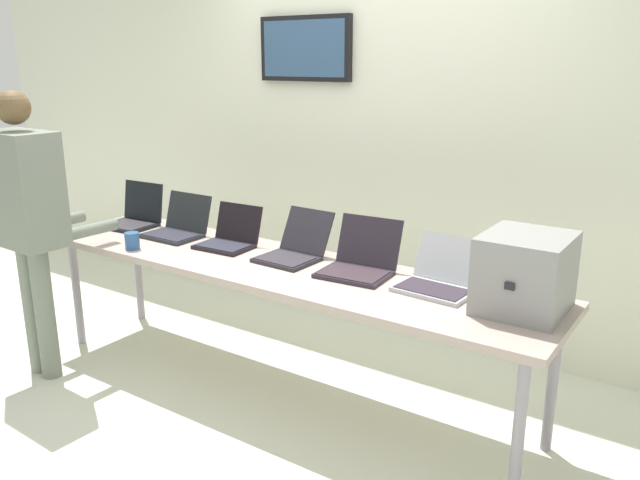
{
  "coord_description": "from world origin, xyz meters",
  "views": [
    {
      "loc": [
        2.03,
        -2.56,
        1.79
      ],
      "look_at": [
        0.2,
        0.14,
        0.87
      ],
      "focal_mm": 35.81,
      "sensor_mm": 36.0,
      "label": 1
    }
  ],
  "objects_px": {
    "workbench": "(275,272)",
    "person": "(28,210)",
    "laptop_station_2": "(230,237)",
    "laptop_station_5": "(440,278)",
    "laptop_station_1": "(178,227)",
    "laptop_station_3": "(294,248)",
    "equipment_box": "(525,273)",
    "laptop_station_4": "(360,261)",
    "coffee_mug": "(132,241)",
    "laptop_station_0": "(134,216)"
  },
  "relations": [
    {
      "from": "laptop_station_1",
      "to": "coffee_mug",
      "type": "distance_m",
      "value": 0.35
    },
    {
      "from": "workbench",
      "to": "laptop_station_3",
      "type": "xyz_separation_m",
      "value": [
        0.04,
        0.13,
        0.11
      ]
    },
    {
      "from": "person",
      "to": "coffee_mug",
      "type": "bearing_deg",
      "value": 42.72
    },
    {
      "from": "equipment_box",
      "to": "laptop_station_2",
      "type": "height_order",
      "value": "equipment_box"
    },
    {
      "from": "workbench",
      "to": "laptop_station_3",
      "type": "distance_m",
      "value": 0.17
    },
    {
      "from": "workbench",
      "to": "laptop_station_0",
      "type": "distance_m",
      "value": 1.28
    },
    {
      "from": "workbench",
      "to": "laptop_station_4",
      "type": "xyz_separation_m",
      "value": [
        0.46,
        0.12,
        0.11
      ]
    },
    {
      "from": "workbench",
      "to": "person",
      "type": "relative_size",
      "value": 1.86
    },
    {
      "from": "equipment_box",
      "to": "laptop_station_1",
      "type": "relative_size",
      "value": 1.18
    },
    {
      "from": "person",
      "to": "coffee_mug",
      "type": "xyz_separation_m",
      "value": [
        0.4,
        0.37,
        -0.2
      ]
    },
    {
      "from": "laptop_station_3",
      "to": "laptop_station_5",
      "type": "xyz_separation_m",
      "value": [
        0.86,
        -0.0,
        -0.0
      ]
    },
    {
      "from": "coffee_mug",
      "to": "laptop_station_5",
      "type": "bearing_deg",
      "value": 12.22
    },
    {
      "from": "laptop_station_3",
      "to": "laptop_station_0",
      "type": "bearing_deg",
      "value": -179.68
    },
    {
      "from": "laptop_station_5",
      "to": "coffee_mug",
      "type": "bearing_deg",
      "value": -167.78
    },
    {
      "from": "laptop_station_1",
      "to": "laptop_station_4",
      "type": "relative_size",
      "value": 0.93
    },
    {
      "from": "laptop_station_1",
      "to": "person",
      "type": "xyz_separation_m",
      "value": [
        -0.4,
        -0.73,
        0.19
      ]
    },
    {
      "from": "equipment_box",
      "to": "laptop_station_1",
      "type": "xyz_separation_m",
      "value": [
        -2.14,
        0.02,
        -0.11
      ]
    },
    {
      "from": "laptop_station_0",
      "to": "laptop_station_5",
      "type": "relative_size",
      "value": 0.94
    },
    {
      "from": "equipment_box",
      "to": "laptop_station_0",
      "type": "distance_m",
      "value": 2.57
    },
    {
      "from": "laptop_station_5",
      "to": "person",
      "type": "xyz_separation_m",
      "value": [
        -2.14,
        -0.75,
        0.2
      ]
    },
    {
      "from": "workbench",
      "to": "equipment_box",
      "type": "height_order",
      "value": "equipment_box"
    },
    {
      "from": "equipment_box",
      "to": "coffee_mug",
      "type": "height_order",
      "value": "equipment_box"
    },
    {
      "from": "coffee_mug",
      "to": "laptop_station_2",
      "type": "bearing_deg",
      "value": 40.24
    },
    {
      "from": "person",
      "to": "coffee_mug",
      "type": "relative_size",
      "value": 16.79
    },
    {
      "from": "equipment_box",
      "to": "laptop_station_5",
      "type": "xyz_separation_m",
      "value": [
        -0.4,
        0.04,
        -0.11
      ]
    },
    {
      "from": "laptop_station_1",
      "to": "laptop_station_4",
      "type": "height_order",
      "value": "laptop_station_4"
    },
    {
      "from": "laptop_station_1",
      "to": "laptop_station_5",
      "type": "bearing_deg",
      "value": 0.71
    },
    {
      "from": "workbench",
      "to": "coffee_mug",
      "type": "relative_size",
      "value": 31.31
    },
    {
      "from": "laptop_station_2",
      "to": "laptop_station_5",
      "type": "relative_size",
      "value": 0.88
    },
    {
      "from": "laptop_station_4",
      "to": "coffee_mug",
      "type": "xyz_separation_m",
      "value": [
        -1.3,
        -0.37,
        -0.01
      ]
    },
    {
      "from": "laptop_station_1",
      "to": "laptop_station_4",
      "type": "distance_m",
      "value": 1.3
    },
    {
      "from": "laptop_station_0",
      "to": "coffee_mug",
      "type": "xyz_separation_m",
      "value": [
        0.43,
        -0.37,
        -0.01
      ]
    },
    {
      "from": "laptop_station_3",
      "to": "laptop_station_4",
      "type": "distance_m",
      "value": 0.42
    },
    {
      "from": "laptop_station_2",
      "to": "coffee_mug",
      "type": "distance_m",
      "value": 0.56
    },
    {
      "from": "laptop_station_1",
      "to": "coffee_mug",
      "type": "bearing_deg",
      "value": -90.09
    },
    {
      "from": "laptop_station_1",
      "to": "laptop_station_3",
      "type": "height_order",
      "value": "same"
    },
    {
      "from": "equipment_box",
      "to": "laptop_station_1",
      "type": "bearing_deg",
      "value": 179.58
    },
    {
      "from": "workbench",
      "to": "laptop_station_2",
      "type": "distance_m",
      "value": 0.44
    },
    {
      "from": "laptop_station_1",
      "to": "person",
      "type": "height_order",
      "value": "person"
    },
    {
      "from": "laptop_station_4",
      "to": "coffee_mug",
      "type": "height_order",
      "value": "laptop_station_4"
    },
    {
      "from": "laptop_station_5",
      "to": "person",
      "type": "bearing_deg",
      "value": -160.75
    },
    {
      "from": "laptop_station_0",
      "to": "laptop_station_3",
      "type": "relative_size",
      "value": 0.9
    },
    {
      "from": "laptop_station_0",
      "to": "laptop_station_4",
      "type": "xyz_separation_m",
      "value": [
        1.73,
        -0.0,
        -0.0
      ]
    },
    {
      "from": "laptop_station_0",
      "to": "workbench",
      "type": "bearing_deg",
      "value": -5.49
    },
    {
      "from": "laptop_station_1",
      "to": "coffee_mug",
      "type": "xyz_separation_m",
      "value": [
        -0.0,
        -0.35,
        -0.01
      ]
    },
    {
      "from": "laptop_station_4",
      "to": "laptop_station_5",
      "type": "height_order",
      "value": "laptop_station_4"
    },
    {
      "from": "laptop_station_0",
      "to": "laptop_station_2",
      "type": "xyz_separation_m",
      "value": [
        0.85,
        -0.01,
        -0.01
      ]
    },
    {
      "from": "laptop_station_5",
      "to": "person",
      "type": "height_order",
      "value": "person"
    },
    {
      "from": "laptop_station_0",
      "to": "laptop_station_5",
      "type": "bearing_deg",
      "value": 0.12
    },
    {
      "from": "laptop_station_1",
      "to": "laptop_station_3",
      "type": "distance_m",
      "value": 0.88
    }
  ]
}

